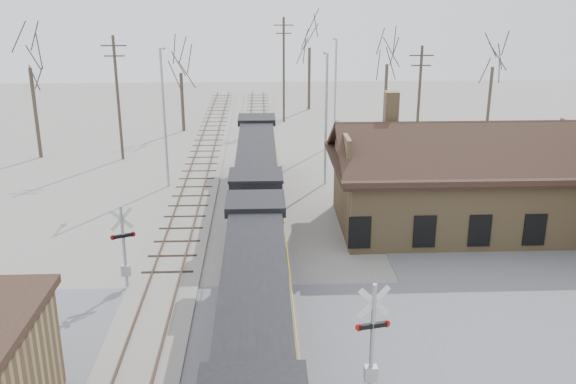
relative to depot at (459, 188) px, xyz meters
name	(u,v)px	position (x,y,z in m)	size (l,w,h in m)	color
ground	(256,335)	(-11.99, -12.00, -2.41)	(140.00, 140.00, 0.00)	#9B968C
road	(256,335)	(-11.99, -12.00, -2.39)	(60.00, 9.00, 0.03)	slate
track_main	(257,211)	(-11.99, 3.00, -2.34)	(3.40, 90.00, 0.24)	#9B968C
track_siding	(187,212)	(-16.49, 3.00, -2.34)	(3.40, 90.00, 0.24)	#9B968C
depot	(459,188)	(0.00, 0.00, 0.00)	(15.20, 9.31, 7.90)	#95784D
locomotive_lead	(255,329)	(-11.99, -15.33, -0.19)	(2.84, 18.99, 4.21)	black
locomotive_trailing	(257,174)	(-11.99, 3.94, -0.19)	(2.84, 18.99, 3.99)	black
crossbuck_near	(372,347)	(-7.95, -16.41, -0.34)	(1.26, 0.36, 4.46)	#A5A8AD
crossbuck_far	(124,251)	(-18.20, -7.46, -0.45)	(1.12, 0.56, 4.19)	#A5A8AD
streetlight_a	(164,111)	(-18.38, 8.74, 3.02)	(0.25, 2.04, 9.77)	#A5A8AD
streetlight_b	(326,112)	(-7.07, 8.91, 2.82)	(0.25, 2.04, 9.37)	#A5A8AD
streetlight_c	(335,86)	(-5.11, 20.46, 2.80)	(0.25, 2.04, 9.34)	#A5A8AD
utility_pole_a	(118,96)	(-23.12, 16.18, 2.82)	(2.00, 0.24, 10.01)	#382D23
utility_pole_b	(284,68)	(-9.26, 30.38, 3.13)	(2.00, 0.24, 10.60)	#382D23
utility_pole_c	(419,99)	(1.43, 16.62, 2.35)	(2.00, 0.24, 9.08)	#382D23
tree_a	(28,52)	(-30.10, 17.06, 6.25)	(4.96, 4.96, 12.14)	#382D23
tree_b	(180,63)	(-19.26, 26.54, 4.15)	(3.76, 3.76, 9.22)	#382D23
tree_c	(310,37)	(-6.14, 37.02, 5.65)	(4.62, 4.62, 11.32)	#382D23
tree_d	(387,54)	(1.14, 29.33, 4.58)	(4.01, 4.01, 9.82)	#382D23
tree_e	(494,56)	(10.42, 25.04, 4.84)	(4.16, 4.16, 10.18)	#382D23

